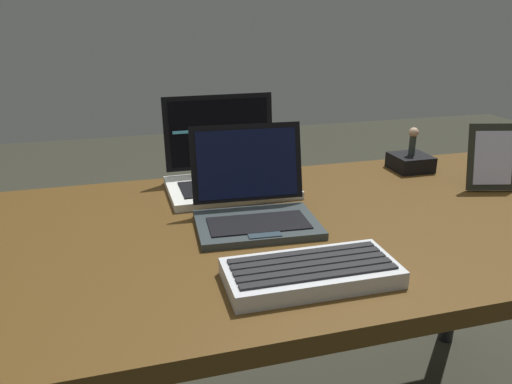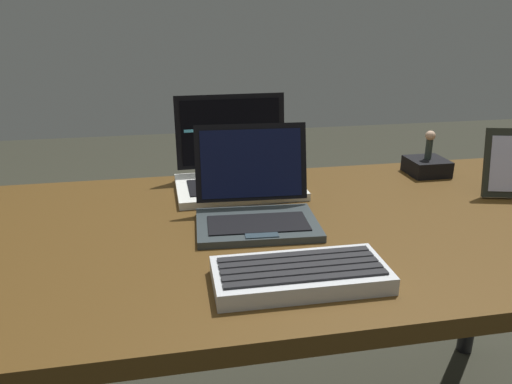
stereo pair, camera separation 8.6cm
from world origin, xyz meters
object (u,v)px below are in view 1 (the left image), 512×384
Objects in this scene: figurine at (413,139)px; figurine_stand at (410,162)px; laptop_front at (254,204)px; photo_frame at (492,158)px; laptop_rear at (227,171)px; external_keyboard at (311,272)px.

figurine_stand is at bearing -90.00° from figurine.
photo_frame is (0.67, 0.04, 0.04)m from laptop_front.
figurine is (0.56, 0.25, 0.05)m from laptop_front.
laptop_front reaches higher than figurine.
photo_frame reaches higher than figurine.
photo_frame is at bearing -17.08° from laptop_rear.
photo_frame reaches higher than figurine_stand.
external_keyboard is 0.75m from figurine_stand.
photo_frame is 2.11× the size of figurine.
laptop_rear is at bearing 91.22° from laptop_front.
figurine is at bearing 0.28° from laptop_rear.
laptop_rear is at bearing 162.92° from photo_frame.
laptop_rear reaches higher than external_keyboard.
photo_frame is at bearing -63.14° from figurine.
laptop_rear is 1.08× the size of external_keyboard.
laptop_rear is at bearing 93.63° from external_keyboard.
laptop_rear is 0.53m from external_keyboard.
figurine_stand is (0.56, 0.25, -0.02)m from laptop_front.
laptop_rear is (-0.01, 0.25, 0.00)m from laptop_front.
figurine reaches higher than figurine_stand.
figurine_stand is at bearing 24.22° from laptop_front.
laptop_front is at bearing 95.77° from external_keyboard.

